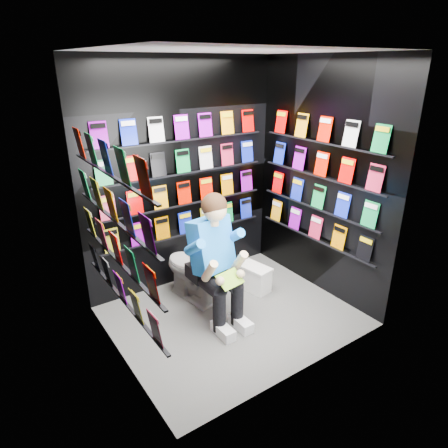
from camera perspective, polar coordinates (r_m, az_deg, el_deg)
floor at (r=4.37m, az=1.21°, el=-12.97°), size 2.40×2.40×0.00m
ceiling at (r=3.57m, az=1.57°, el=23.57°), size 2.40×2.40×0.00m
wall_back at (r=4.59m, az=-5.98°, el=6.70°), size 2.40×0.04×2.60m
wall_front at (r=3.07m, az=12.29°, el=-1.60°), size 2.40×0.04×2.60m
wall_left at (r=3.26m, az=-16.03°, el=-0.53°), size 0.04×2.00×2.60m
wall_right at (r=4.55m, az=13.82°, el=6.05°), size 0.04×2.00×2.60m
comics_back at (r=4.56m, az=-5.80°, el=6.68°), size 2.10×0.06×1.37m
comics_left at (r=3.27m, az=-15.55°, el=-0.33°), size 0.06×1.70×1.37m
comics_right at (r=4.52m, az=13.57°, el=6.06°), size 0.06×1.70×1.37m
toilet at (r=4.50m, az=-4.55°, el=-6.38°), size 0.53×0.80×0.73m
longbox at (r=4.76m, az=4.37°, el=-7.83°), size 0.27×0.40×0.28m
longbox_lid at (r=4.69m, az=4.42°, el=-6.22°), size 0.29×0.42×0.03m
reader at (r=4.01m, az=-2.00°, el=-3.11°), size 0.68×0.90×1.52m
held_comic at (r=3.86m, az=0.86°, el=-7.89°), size 0.28×0.19×0.11m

